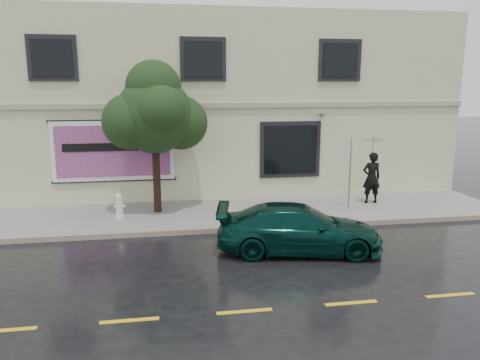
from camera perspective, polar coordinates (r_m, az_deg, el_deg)
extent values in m
plane|color=black|center=(12.67, -2.19, -8.51)|extent=(90.00, 90.00, 0.00)
cube|color=gray|center=(15.72, -3.68, -4.19)|extent=(20.00, 3.50, 0.15)
cube|color=gray|center=(14.06, -2.97, -6.13)|extent=(20.00, 0.18, 0.16)
cube|color=gold|center=(9.50, 0.56, -15.72)|extent=(19.00, 0.12, 0.01)
cube|color=beige|center=(20.87, -5.41, 9.27)|extent=(20.00, 8.00, 7.00)
cube|color=#9E9984|center=(16.84, -4.43, 9.04)|extent=(20.00, 0.12, 0.18)
cube|color=black|center=(17.56, 6.13, 3.71)|extent=(2.30, 0.10, 2.10)
cube|color=black|center=(17.51, 6.18, 3.68)|extent=(2.00, 0.05, 1.80)
cube|color=black|center=(17.09, -21.96, 13.66)|extent=(1.30, 0.05, 1.20)
cube|color=black|center=(16.78, -4.50, 14.50)|extent=(1.30, 0.05, 1.20)
cube|color=black|center=(17.92, 12.15, 14.10)|extent=(1.30, 0.05, 1.20)
cube|color=white|center=(16.98, -15.18, 3.43)|extent=(4.20, 0.06, 2.10)
cube|color=#F74836|center=(16.94, -15.19, 3.41)|extent=(3.90, 0.04, 1.80)
cube|color=black|center=(17.19, -14.98, -0.02)|extent=(4.30, 0.10, 0.10)
cube|color=black|center=(16.90, -15.36, 6.97)|extent=(4.30, 0.10, 0.10)
cube|color=black|center=(16.89, -15.23, 3.90)|extent=(3.40, 0.02, 0.28)
imported|color=#072D26|center=(12.47, 7.21, -5.89)|extent=(4.58, 2.65, 1.25)
imported|color=black|center=(17.33, 15.74, 0.27)|extent=(0.68, 0.45, 1.84)
imported|color=black|center=(17.13, 15.97, 4.42)|extent=(0.97, 0.97, 0.69)
cylinder|color=black|center=(15.72, -10.11, 0.19)|extent=(0.25, 0.25, 2.27)
sphere|color=black|center=(15.44, -10.39, 7.79)|extent=(2.48, 2.48, 2.48)
cylinder|color=silver|center=(15.45, -14.42, -4.38)|extent=(0.31, 0.31, 0.08)
cylinder|color=silver|center=(15.37, -14.49, -3.20)|extent=(0.23, 0.23, 0.58)
sphere|color=silver|center=(15.29, -14.55, -2.01)|extent=(0.23, 0.23, 0.23)
cylinder|color=silver|center=(15.36, -14.49, -3.11)|extent=(0.34, 0.10, 0.10)
cylinder|color=gray|center=(16.22, 13.25, 0.70)|extent=(0.05, 0.05, 2.43)
cube|color=silver|center=(16.06, 13.41, 4.14)|extent=(0.30, 0.02, 0.39)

